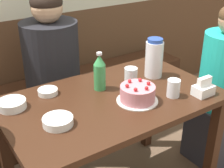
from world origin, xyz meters
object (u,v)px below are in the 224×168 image
at_px(bowl_side_dish, 48,92).
at_px(bench_seat, 55,109).
at_px(napkin_holder, 203,89).
at_px(glass_tumbler_short, 173,88).
at_px(glass_water_tall, 131,76).
at_px(person_grey_tee, 221,93).
at_px(soju_bottle, 100,72).
at_px(bowl_rice_small, 12,104).
at_px(person_pale_blue_shirt, 53,80).
at_px(bowl_soup_white, 58,121).
at_px(water_pitcher, 154,58).
at_px(birthday_cake, 137,94).

bearing_deg(bowl_side_dish, bench_seat, 65.74).
distance_m(napkin_holder, glass_tumbler_short, 0.17).
distance_m(glass_water_tall, person_grey_tee, 0.72).
bearing_deg(person_grey_tee, glass_water_tall, -13.78).
height_order(soju_bottle, bowl_rice_small, soju_bottle).
xyz_separation_m(glass_tumbler_short, person_pale_blue_shirt, (-0.36, 0.79, -0.17)).
distance_m(napkin_holder, person_pale_blue_shirt, 1.02).
bearing_deg(soju_bottle, glass_tumbler_short, -46.07).
xyz_separation_m(bowl_rice_small, glass_tumbler_short, (0.77, -0.36, 0.03)).
height_order(soju_bottle, napkin_holder, soju_bottle).
bearing_deg(bowl_soup_white, bowl_side_dish, 74.96).
distance_m(bench_seat, bowl_rice_small, 0.95).
relative_size(water_pitcher, bowl_side_dish, 2.21).
xyz_separation_m(glass_water_tall, person_pale_blue_shirt, (-0.26, 0.54, -0.17)).
height_order(bench_seat, glass_tumbler_short, glass_tumbler_short).
bearing_deg(water_pitcher, soju_bottle, 174.85).
xyz_separation_m(bowl_soup_white, glass_water_tall, (0.54, 0.16, 0.03)).
bearing_deg(soju_bottle, bowl_soup_white, -150.38).
bearing_deg(bowl_rice_small, person_pale_blue_shirt, 46.49).
bearing_deg(glass_tumbler_short, water_pitcher, 72.39).
distance_m(birthday_cake, bowl_side_dish, 0.50).
distance_m(bowl_rice_small, person_grey_tee, 1.37).
relative_size(bench_seat, bowl_side_dish, 21.87).
relative_size(soju_bottle, person_pale_blue_shirt, 0.18).
bearing_deg(water_pitcher, bench_seat, 116.38).
xyz_separation_m(birthday_cake, bowl_rice_small, (-0.57, 0.30, -0.02)).
xyz_separation_m(napkin_holder, glass_water_tall, (-0.25, 0.33, 0.01)).
height_order(bowl_side_dish, glass_water_tall, glass_water_tall).
xyz_separation_m(glass_water_tall, person_grey_tee, (0.66, -0.16, -0.24)).
relative_size(bowl_side_dish, glass_tumbler_short, 1.12).
height_order(napkin_holder, glass_water_tall, napkin_holder).
relative_size(glass_water_tall, glass_tumbler_short, 1.01).
xyz_separation_m(birthday_cake, soju_bottle, (-0.09, 0.23, 0.06)).
xyz_separation_m(bowl_side_dish, glass_tumbler_short, (0.56, -0.40, 0.03)).
height_order(birthday_cake, soju_bottle, soju_bottle).
distance_m(birthday_cake, soju_bottle, 0.25).
xyz_separation_m(bowl_soup_white, bowl_side_dish, (0.08, 0.31, -0.00)).
bearing_deg(bowl_soup_white, person_grey_tee, -0.07).
distance_m(soju_bottle, person_pale_blue_shirt, 0.55).
relative_size(napkin_holder, bowl_rice_small, 0.77).
distance_m(bowl_rice_small, glass_water_tall, 0.68).
relative_size(napkin_holder, glass_tumbler_short, 1.13).
height_order(bench_seat, bowl_soup_white, bowl_soup_white).
xyz_separation_m(napkin_holder, person_grey_tee, (0.41, 0.17, -0.22)).
height_order(water_pitcher, person_grey_tee, person_grey_tee).
bearing_deg(water_pitcher, napkin_holder, -79.27).
bearing_deg(glass_water_tall, napkin_holder, -53.64).
distance_m(bench_seat, glass_water_tall, 0.94).
distance_m(bench_seat, napkin_holder, 1.28).
relative_size(birthday_cake, glass_tumbler_short, 2.26).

